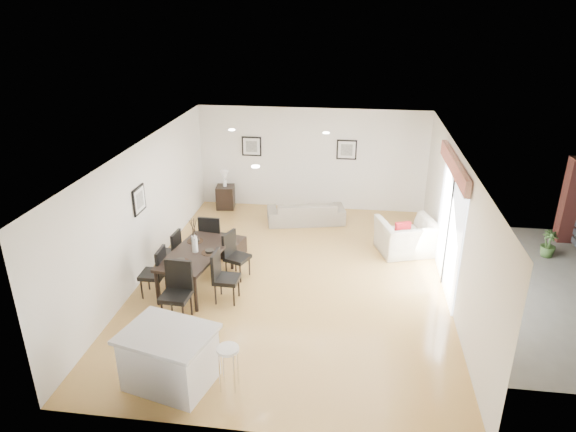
# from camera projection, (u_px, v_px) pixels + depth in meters

# --- Properties ---
(ground) EXTENTS (8.00, 8.00, 0.00)m
(ground) POSITION_uv_depth(u_px,v_px,m) (293.00, 280.00, 10.35)
(ground) COLOR tan
(ground) RESTS_ON ground
(wall_back) EXTENTS (6.00, 0.04, 2.70)m
(wall_back) POSITION_uv_depth(u_px,v_px,m) (312.00, 159.00, 13.48)
(wall_back) COLOR white
(wall_back) RESTS_ON ground
(wall_front) EXTENTS (6.00, 0.04, 2.70)m
(wall_front) POSITION_uv_depth(u_px,v_px,m) (251.00, 347.00, 6.17)
(wall_front) COLOR white
(wall_front) RESTS_ON ground
(wall_left) EXTENTS (0.04, 8.00, 2.70)m
(wall_left) POSITION_uv_depth(u_px,v_px,m) (143.00, 210.00, 10.19)
(wall_left) COLOR white
(wall_left) RESTS_ON ground
(wall_right) EXTENTS (0.04, 8.00, 2.70)m
(wall_right) POSITION_uv_depth(u_px,v_px,m) (454.00, 227.00, 9.45)
(wall_right) COLOR white
(wall_right) RESTS_ON ground
(ceiling) EXTENTS (6.00, 8.00, 0.02)m
(ceiling) POSITION_uv_depth(u_px,v_px,m) (293.00, 150.00, 9.30)
(ceiling) COLOR white
(ceiling) RESTS_ON wall_back
(sofa) EXTENTS (2.04, 1.15, 0.56)m
(sofa) POSITION_uv_depth(u_px,v_px,m) (306.00, 212.00, 12.93)
(sofa) COLOR gray
(sofa) RESTS_ON ground
(armchair) EXTENTS (1.47, 1.37, 0.78)m
(armchair) POSITION_uv_depth(u_px,v_px,m) (407.00, 237.00, 11.30)
(armchair) COLOR beige
(armchair) RESTS_ON ground
(courtyard_plant_b) EXTENTS (0.40, 0.40, 0.60)m
(courtyard_plant_b) POSITION_uv_depth(u_px,v_px,m) (548.00, 244.00, 11.19)
(courtyard_plant_b) COLOR #3F5F28
(courtyard_plant_b) RESTS_ON ground
(dining_table) EXTENTS (1.17, 1.91, 0.74)m
(dining_table) POSITION_uv_depth(u_px,v_px,m) (196.00, 255.00, 9.88)
(dining_table) COLOR black
(dining_table) RESTS_ON ground
(dining_chair_wnear) EXTENTS (0.44, 0.44, 0.98)m
(dining_chair_wnear) POSITION_uv_depth(u_px,v_px,m) (156.00, 270.00, 9.60)
(dining_chair_wnear) COLOR black
(dining_chair_wnear) RESTS_ON ground
(dining_chair_wfar) EXTENTS (0.44, 0.44, 0.92)m
(dining_chair_wfar) POSITION_uv_depth(u_px,v_px,m) (172.00, 250.00, 10.42)
(dining_chair_wfar) COLOR black
(dining_chair_wfar) RESTS_ON ground
(dining_chair_enear) EXTENTS (0.46, 0.46, 0.99)m
(dining_chair_enear) POSITION_uv_depth(u_px,v_px,m) (222.00, 274.00, 9.44)
(dining_chair_enear) COLOR black
(dining_chair_enear) RESTS_ON ground
(dining_chair_efar) EXTENTS (0.55, 0.55, 0.96)m
(dining_chair_efar) POSITION_uv_depth(u_px,v_px,m) (234.00, 252.00, 10.29)
(dining_chair_efar) COLOR black
(dining_chair_efar) RESTS_ON ground
(dining_chair_head) EXTENTS (0.51, 0.51, 1.08)m
(dining_chair_head) POSITION_uv_depth(u_px,v_px,m) (177.00, 287.00, 8.90)
(dining_chair_head) COLOR black
(dining_chair_head) RESTS_ON ground
(dining_chair_foot) EXTENTS (0.47, 0.47, 1.03)m
(dining_chair_foot) POSITION_uv_depth(u_px,v_px,m) (211.00, 236.00, 10.92)
(dining_chair_foot) COLOR black
(dining_chair_foot) RESTS_ON ground
(vase) EXTENTS (0.75, 1.23, 0.69)m
(vase) POSITION_uv_depth(u_px,v_px,m) (194.00, 237.00, 9.73)
(vase) COLOR white
(vase) RESTS_ON dining_table
(coffee_table) EXTENTS (1.05, 0.78, 0.38)m
(coffee_table) POSITION_uv_depth(u_px,v_px,m) (222.00, 246.00, 11.36)
(coffee_table) COLOR black
(coffee_table) RESTS_ON ground
(side_table) EXTENTS (0.52, 0.52, 0.62)m
(side_table) POSITION_uv_depth(u_px,v_px,m) (226.00, 197.00, 13.83)
(side_table) COLOR black
(side_table) RESTS_ON ground
(table_lamp) EXTENTS (0.22, 0.22, 0.42)m
(table_lamp) POSITION_uv_depth(u_px,v_px,m) (224.00, 176.00, 13.60)
(table_lamp) COLOR white
(table_lamp) RESTS_ON side_table
(cushion) EXTENTS (0.35, 0.22, 0.34)m
(cushion) POSITION_uv_depth(u_px,v_px,m) (403.00, 230.00, 11.12)
(cushion) COLOR #AC161C
(cushion) RESTS_ON armchair
(kitchen_island) EXTENTS (1.46, 1.25, 0.88)m
(kitchen_island) POSITION_uv_depth(u_px,v_px,m) (169.00, 357.00, 7.39)
(kitchen_island) COLOR white
(kitchen_island) RESTS_ON ground
(bar_stool) EXTENTS (0.32, 0.32, 0.70)m
(bar_stool) POSITION_uv_depth(u_px,v_px,m) (228.00, 354.00, 7.23)
(bar_stool) COLOR white
(bar_stool) RESTS_ON ground
(framed_print_back_left) EXTENTS (0.52, 0.04, 0.52)m
(framed_print_back_left) POSITION_uv_depth(u_px,v_px,m) (252.00, 146.00, 13.53)
(framed_print_back_left) COLOR black
(framed_print_back_left) RESTS_ON wall_back
(framed_print_back_right) EXTENTS (0.52, 0.04, 0.52)m
(framed_print_back_right) POSITION_uv_depth(u_px,v_px,m) (347.00, 150.00, 13.22)
(framed_print_back_right) COLOR black
(framed_print_back_right) RESTS_ON wall_back
(framed_print_left_wall) EXTENTS (0.04, 0.52, 0.52)m
(framed_print_left_wall) POSITION_uv_depth(u_px,v_px,m) (139.00, 200.00, 9.89)
(framed_print_left_wall) COLOR black
(framed_print_left_wall) RESTS_ON wall_left
(sliding_door) EXTENTS (0.12, 2.70, 2.57)m
(sliding_door) POSITION_uv_depth(u_px,v_px,m) (451.00, 205.00, 9.61)
(sliding_door) COLOR white
(sliding_door) RESTS_ON wall_right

